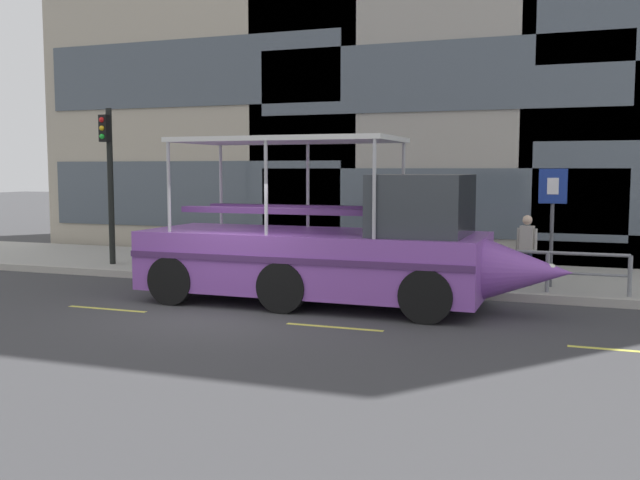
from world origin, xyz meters
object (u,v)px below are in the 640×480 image
(parking_sign, at_px, (552,207))
(duck_tour_boat, at_px, (336,250))
(pedestrian_near_bow, at_px, (527,243))
(traffic_light_pole, at_px, (109,171))

(parking_sign, xyz_separation_m, duck_tour_boat, (-4.08, -2.72, -0.83))
(pedestrian_near_bow, bearing_deg, traffic_light_pole, -179.05)
(parking_sign, bearing_deg, traffic_light_pole, -179.36)
(duck_tour_boat, distance_m, pedestrian_near_bow, 4.51)
(traffic_light_pole, bearing_deg, duck_tour_boat, -19.19)
(parking_sign, distance_m, pedestrian_near_bow, 0.98)
(traffic_light_pole, xyz_separation_m, parking_sign, (11.51, 0.13, -0.79))
(parking_sign, xyz_separation_m, pedestrian_near_bow, (-0.52, 0.06, -0.82))
(traffic_light_pole, relative_size, pedestrian_near_bow, 2.68)
(pedestrian_near_bow, bearing_deg, parking_sign, -6.01)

